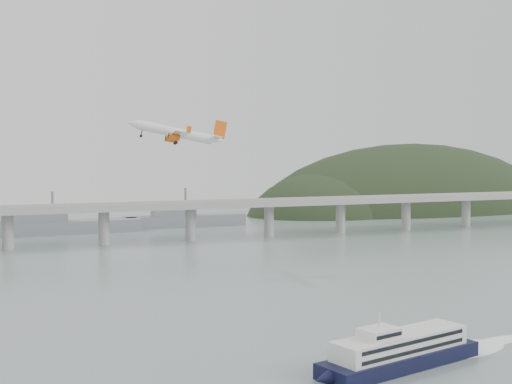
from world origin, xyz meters
name	(u,v)px	position (x,y,z in m)	size (l,w,h in m)	color
ground	(327,320)	(0.00, 0.00, 0.00)	(900.00, 900.00, 0.00)	slate
bridge	(155,211)	(-1.15, 200.00, 17.65)	(800.00, 22.00, 23.90)	#959593
headland	(426,231)	(285.18, 331.75, -19.34)	(365.00, 155.00, 156.00)	black
ferry	(400,351)	(-6.13, -46.53, 3.77)	(72.85, 25.00, 13.91)	black
airliner	(177,133)	(-19.72, 90.71, 58.66)	(41.29, 37.69, 11.34)	white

